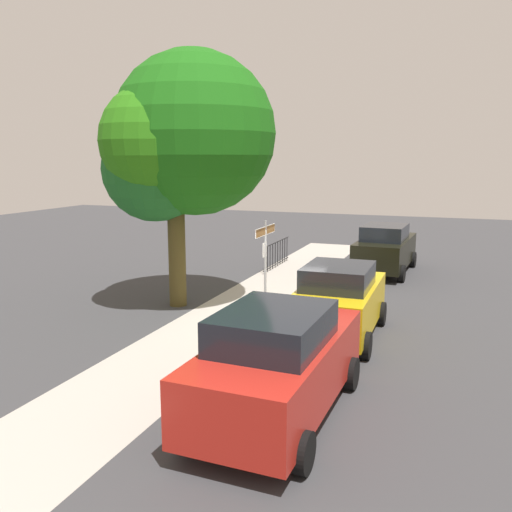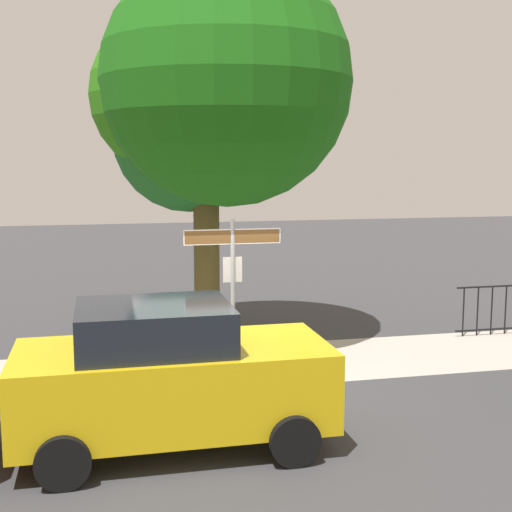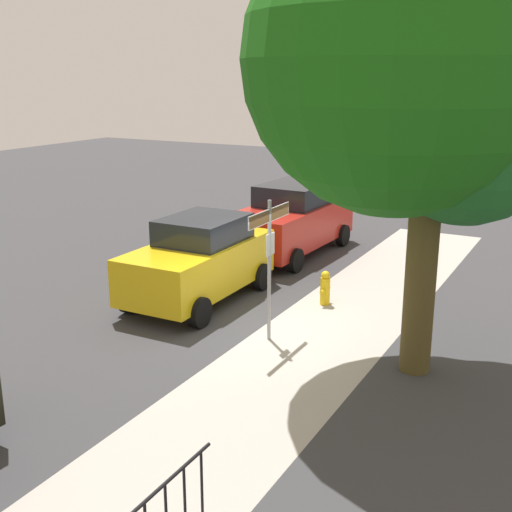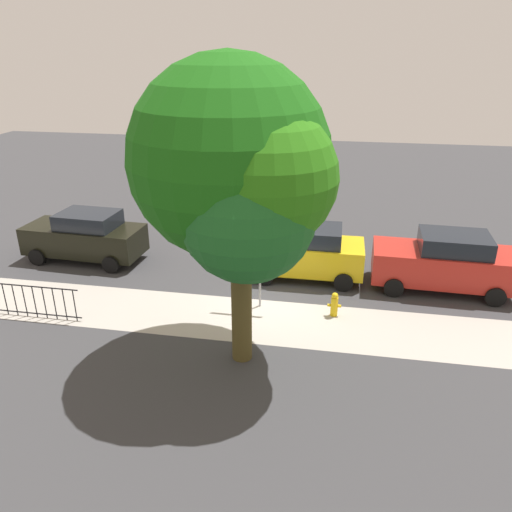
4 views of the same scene
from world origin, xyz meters
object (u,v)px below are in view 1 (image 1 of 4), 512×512
Objects in this scene: car_red at (278,362)px; car_black at (385,249)px; car_yellow at (339,301)px; street_sign at (265,248)px; shade_tree at (180,141)px; fire_hydrant at (227,323)px.

car_black is at bearing 1.15° from car_red.
street_sign is at bearing 61.90° from car_yellow.
street_sign is at bearing 23.41° from car_red.
shade_tree is 1.90× the size of car_yellow.
car_yellow is 5.16× the size of fire_hydrant.
shade_tree is at bearing 147.17° from car_black.
car_black is at bearing -35.88° from shade_tree.
street_sign is 2.84m from fire_hydrant.
shade_tree reaches higher than car_black.
car_black reaches higher than car_yellow.
street_sign reaches higher than fire_hydrant.
shade_tree reaches higher than car_yellow.
fire_hydrant is (3.55, 2.52, -0.61)m from car_red.
street_sign is at bearing -91.00° from shade_tree.
car_black is 5.88× the size of fire_hydrant.
street_sign is 6.42m from car_red.
car_yellow reaches higher than fire_hydrant.
shade_tree is at bearing 45.99° from fire_hydrant.
street_sign is at bearing 163.91° from car_black.
street_sign is 0.59× the size of car_red.
shade_tree is 9.72m from car_black.
car_red is at bearing -139.95° from shade_tree.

